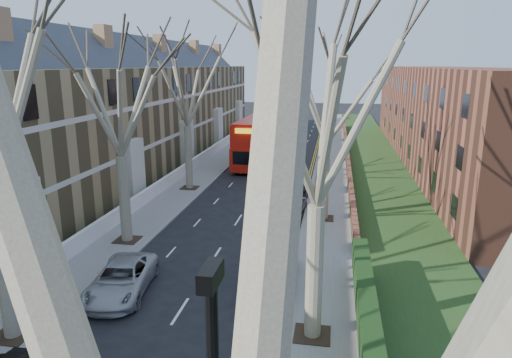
% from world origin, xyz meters
% --- Properties ---
extents(pavement_left, '(3.00, 102.00, 0.12)m').
position_xyz_m(pavement_left, '(-6.00, 39.00, 0.06)').
color(pavement_left, slate).
rests_on(pavement_left, ground).
extents(pavement_right, '(3.00, 102.00, 0.12)m').
position_xyz_m(pavement_right, '(6.00, 39.00, 0.06)').
color(pavement_right, slate).
rests_on(pavement_right, ground).
extents(terrace_left, '(9.70, 78.00, 13.60)m').
position_xyz_m(terrace_left, '(-13.65, 31.00, 5.53)').
color(terrace_left, olive).
rests_on(terrace_left, ground).
extents(flats_right, '(13.97, 54.00, 10.00)m').
position_xyz_m(flats_right, '(17.46, 43.00, 4.98)').
color(flats_right, brown).
rests_on(flats_right, ground).
extents(front_wall_left, '(0.30, 78.00, 1.00)m').
position_xyz_m(front_wall_left, '(-7.65, 31.00, 0.62)').
color(front_wall_left, white).
rests_on(front_wall_left, ground).
extents(grass_verge_right, '(6.00, 102.00, 0.06)m').
position_xyz_m(grass_verge_right, '(10.50, 39.00, 0.15)').
color(grass_verge_right, '#213C16').
rests_on(grass_verge_right, ground).
extents(tree_left_far, '(10.15, 10.15, 14.22)m').
position_xyz_m(tree_left_far, '(-5.70, 16.00, 9.24)').
color(tree_left_far, '#766B54').
rests_on(tree_left_far, ground).
extents(tree_left_dist, '(10.50, 10.50, 14.71)m').
position_xyz_m(tree_left_dist, '(-5.70, 28.00, 9.56)').
color(tree_left_dist, '#766B54').
rests_on(tree_left_dist, ground).
extents(tree_right_near, '(10.85, 10.85, 15.20)m').
position_xyz_m(tree_right_near, '(5.70, -6.00, 9.86)').
color(tree_right_near, '#766B54').
rests_on(tree_right_near, ground).
extents(tree_right_mid, '(10.50, 10.50, 14.71)m').
position_xyz_m(tree_right_mid, '(5.70, 8.00, 9.56)').
color(tree_right_mid, '#766B54').
rests_on(tree_right_mid, ground).
extents(tree_right_far, '(10.15, 10.15, 14.22)m').
position_xyz_m(tree_right_far, '(5.70, 22.00, 9.24)').
color(tree_right_far, '#766B54').
rests_on(tree_right_far, ground).
extents(double_decker_bus, '(3.18, 11.52, 4.77)m').
position_xyz_m(double_decker_bus, '(-1.93, 38.76, 2.35)').
color(double_decker_bus, red).
rests_on(double_decker_bus, ground).
extents(car_left_far, '(3.08, 5.46, 1.44)m').
position_xyz_m(car_left_far, '(-3.14, 10.06, 0.72)').
color(car_left_far, '#A0A0A5').
rests_on(car_left_far, ground).
extents(car_right_near, '(2.13, 5.08, 1.47)m').
position_xyz_m(car_right_near, '(3.55, 12.46, 0.73)').
color(car_right_near, navy).
rests_on(car_right_near, ground).
extents(car_right_mid, '(2.21, 4.50, 1.48)m').
position_xyz_m(car_right_mid, '(3.45, 22.98, 0.74)').
color(car_right_mid, gray).
rests_on(car_right_mid, ground).
extents(car_right_far, '(1.40, 3.89, 1.28)m').
position_xyz_m(car_right_far, '(3.63, 27.99, 0.64)').
color(car_right_far, black).
rests_on(car_right_far, ground).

